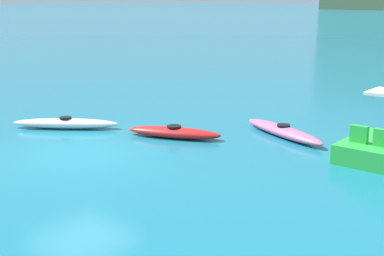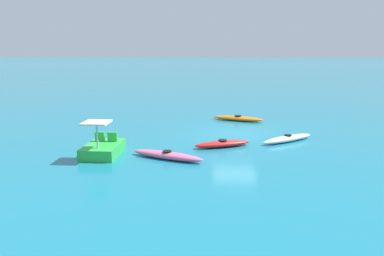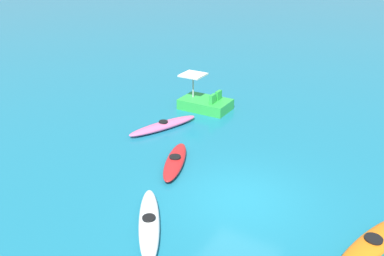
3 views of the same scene
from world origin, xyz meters
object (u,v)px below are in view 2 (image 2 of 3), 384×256
at_px(kayak_red, 223,144).
at_px(kayak_orange, 238,118).
at_px(pedal_boat_green, 103,148).
at_px(kayak_white, 288,139).
at_px(kayak_pink, 167,155).

bearing_deg(kayak_red, kayak_orange, -98.68).
distance_m(kayak_red, pedal_boat_green, 5.76).
bearing_deg(kayak_white, kayak_red, 21.88).
bearing_deg(kayak_red, pedal_boat_green, 18.69).
height_order(kayak_orange, pedal_boat_green, pedal_boat_green).
bearing_deg(pedal_boat_green, kayak_red, -161.31).
distance_m(kayak_red, kayak_white, 3.69).
relative_size(kayak_white, kayak_orange, 0.87).
xyz_separation_m(kayak_white, kayak_orange, (2.36, -5.61, 0.00)).
bearing_deg(kayak_orange, pedal_boat_green, 53.54).
bearing_deg(pedal_boat_green, kayak_orange, -126.46).
relative_size(kayak_red, kayak_pink, 0.85).
height_order(kayak_red, kayak_orange, same).
distance_m(kayak_white, kayak_pink, 6.87).
relative_size(kayak_red, kayak_white, 0.95).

